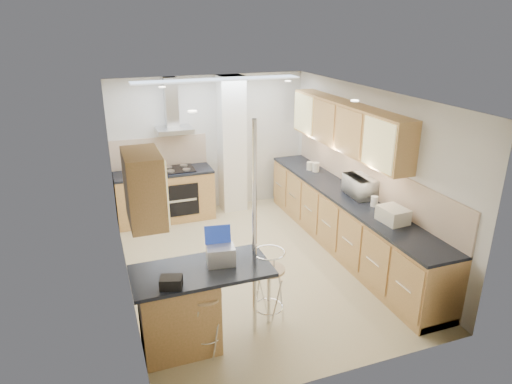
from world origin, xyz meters
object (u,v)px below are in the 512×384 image
object	(u,v)px
bar_stool_end	(269,288)
bread_bin	(393,215)
laptop	(221,255)
bar_stool_near	(206,314)
microwave	(361,186)

from	to	relation	value
bar_stool_end	bread_bin	distance (m)	1.94
laptop	bar_stool_near	bearing A→B (deg)	-134.24
microwave	bar_stool_near	xyz separation A→B (m)	(-2.79, -1.46, -0.60)
microwave	bar_stool_end	size ratio (longest dim) A/B	0.58
laptop	bread_bin	size ratio (longest dim) A/B	0.79
microwave	bar_stool_near	distance (m)	3.20
laptop	bar_stool_near	xyz separation A→B (m)	(-0.23, -0.18, -0.57)
laptop	bar_stool_end	xyz separation A→B (m)	(0.58, 0.05, -0.56)
bread_bin	microwave	bearing A→B (deg)	78.44
laptop	bar_stool_near	world-z (taller)	laptop
microwave	bread_bin	distance (m)	0.97
bar_stool_near	microwave	bearing A→B (deg)	43.58
laptop	bar_stool_end	distance (m)	0.81
bar_stool_near	bar_stool_end	size ratio (longest dim) A/B	0.98
bar_stool_near	bar_stool_end	xyz separation A→B (m)	(0.82, 0.23, 0.01)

